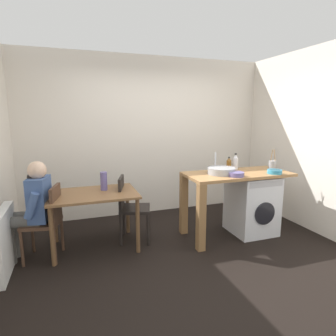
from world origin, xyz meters
TOP-DOWN VIEW (x-y plane):
  - ground_plane at (0.00, 0.00)m, footprint 5.46×5.46m
  - wall_back at (0.00, 1.75)m, footprint 4.60×0.10m
  - wall_counter_side at (2.15, 0.00)m, footprint 0.10×3.80m
  - radiator at (-2.02, 0.30)m, footprint 0.10×0.80m
  - dining_table at (-1.03, 0.58)m, footprint 1.10×0.76m
  - chair_person_seat at (-1.58, 0.47)m, footprint 0.47×0.47m
  - chair_opposite at (-0.55, 0.65)m, footprint 0.50×0.50m
  - seated_person at (-1.74, 0.50)m, footprint 0.54×0.54m
  - kitchen_counter at (0.73, 0.33)m, footprint 1.50×0.68m
  - washing_machine at (1.20, 0.33)m, footprint 0.60×0.61m
  - sink_basin at (0.68, 0.33)m, footprint 0.38×0.38m
  - tap at (0.68, 0.51)m, footprint 0.02×0.02m
  - bottle_tall_green at (0.95, 0.60)m, footprint 0.07×0.07m
  - bottle_squat_brown at (1.04, 0.57)m, footprint 0.08×0.08m
  - mixing_bowl at (0.78, 0.13)m, footprint 0.21×0.21m
  - utensil_crock at (1.57, 0.38)m, footprint 0.11×0.11m
  - colander at (1.39, 0.11)m, footprint 0.20×0.20m
  - vase at (-0.88, 0.68)m, footprint 0.09×0.09m
  - scissors at (0.89, 0.23)m, footprint 0.15×0.06m

SIDE VIEW (x-z plane):
  - ground_plane at x=0.00m, z-range 0.00..0.00m
  - radiator at x=-2.02m, z-range 0.00..0.70m
  - washing_machine at x=1.20m, z-range 0.00..0.86m
  - chair_person_seat at x=-1.58m, z-range 0.06..0.96m
  - chair_opposite at x=-0.55m, z-range 0.06..0.96m
  - dining_table at x=-1.03m, z-range 0.27..1.01m
  - seated_person at x=-1.74m, z-range 0.07..1.27m
  - kitchen_counter at x=0.73m, z-range 0.30..1.22m
  - vase at x=-0.88m, z-range 0.74..0.99m
  - scissors at x=0.89m, z-range 0.92..0.93m
  - colander at x=1.39m, z-range 0.92..0.98m
  - mixing_bowl at x=0.78m, z-range 0.92..0.98m
  - sink_basin at x=0.68m, z-range 0.92..1.01m
  - utensil_crock at x=1.57m, z-range 0.84..1.14m
  - bottle_tall_green at x=0.95m, z-range 0.91..1.10m
  - bottle_squat_brown at x=1.04m, z-range 0.91..1.15m
  - tap at x=0.68m, z-range 0.92..1.20m
  - wall_back at x=0.00m, z-range 0.00..2.70m
  - wall_counter_side at x=2.15m, z-range 0.00..2.70m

